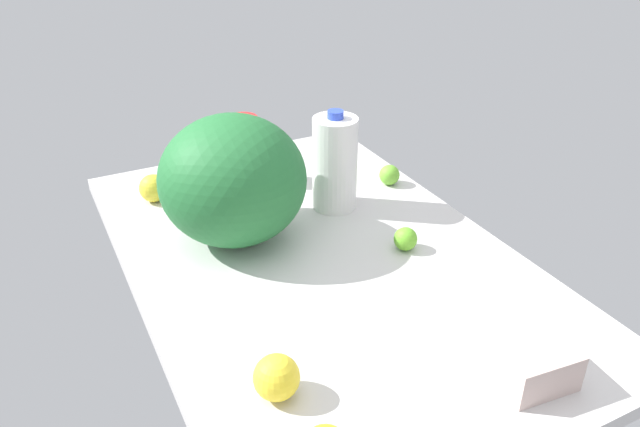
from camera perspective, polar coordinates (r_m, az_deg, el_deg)
countertop at (r=133.00cm, az=-0.00°, el=-4.33°), size 120.00×76.00×3.00cm
milk_jug at (r=145.95cm, az=1.36°, el=4.62°), size 10.55×10.55×24.14cm
tumbler_cup at (r=161.64cm, az=-6.97°, el=5.90°), size 7.77×7.77×17.19cm
egg_carton at (r=112.46cm, az=15.55°, el=-9.69°), size 32.14×14.59×6.67cm
watermelon at (r=133.02cm, az=-7.98°, el=3.04°), size 31.38×31.38×27.92cm
lemon_by_jug at (r=98.61cm, az=-4.00°, el=-14.72°), size 7.33×7.33×7.33cm
lime_far_back at (r=134.01cm, az=7.82°, el=-2.31°), size 5.07×5.07×5.07cm
lemon_near_front at (r=157.07cm, az=-15.00°, el=2.26°), size 6.83×6.83×6.83cm
lime_beside_bowl at (r=161.20cm, az=6.36°, el=3.53°), size 5.26×5.26×5.26cm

